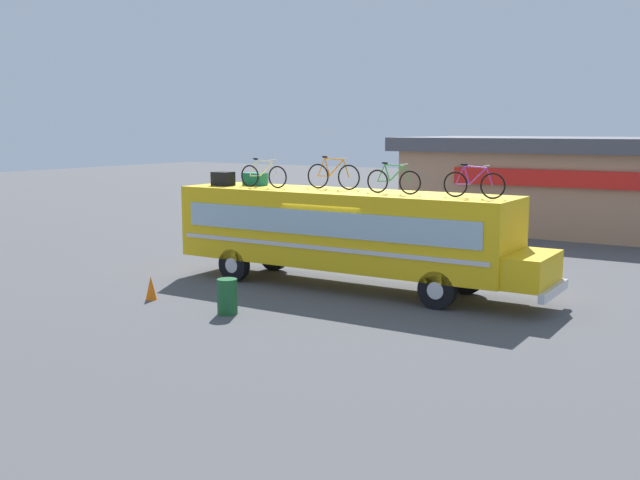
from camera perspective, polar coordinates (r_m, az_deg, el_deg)
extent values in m
plane|color=#4C4C4F|center=(21.80, 1.64, -3.60)|extent=(120.00, 120.00, 0.00)
cube|color=yellow|center=(21.50, 1.66, 0.95)|extent=(10.21, 2.36, 2.15)
cube|color=yellow|center=(19.43, 16.05, -2.21)|extent=(0.98, 2.17, 0.81)
cube|color=#99B7C6|center=(20.46, -0.03, 1.28)|extent=(9.39, 0.04, 0.70)
cube|color=#99B7C6|center=(22.50, 3.21, 1.93)|extent=(9.39, 0.04, 0.70)
cube|color=silver|center=(20.55, -0.03, -0.62)|extent=(9.80, 0.03, 0.12)
cube|color=silver|center=(22.59, 3.19, 0.21)|extent=(9.80, 0.03, 0.12)
cube|color=silver|center=(19.38, 17.55, -3.77)|extent=(0.16, 2.24, 0.24)
cylinder|color=black|center=(19.26, 9.02, -3.81)|extent=(1.00, 0.28, 1.00)
cylinder|color=silver|center=(19.26, 9.02, -3.81)|extent=(0.45, 0.30, 0.45)
cylinder|color=black|center=(21.16, 11.24, -2.76)|extent=(1.00, 0.28, 1.00)
cylinder|color=silver|center=(21.16, 11.24, -2.76)|extent=(0.45, 0.30, 0.45)
cylinder|color=black|center=(22.63, -6.63, -1.91)|extent=(1.00, 0.28, 1.00)
cylinder|color=silver|center=(22.63, -6.63, -1.91)|extent=(0.45, 0.30, 0.45)
cylinder|color=black|center=(24.26, -3.56, -1.16)|extent=(1.00, 0.28, 1.00)
cylinder|color=silver|center=(24.26, -3.56, -1.16)|extent=(0.45, 0.30, 0.45)
cube|color=black|center=(23.50, -7.48, 4.70)|extent=(0.59, 0.51, 0.43)
cube|color=#1E7F66|center=(23.52, -5.03, 4.69)|extent=(0.71, 0.40, 0.39)
torus|color=black|center=(22.96, -5.42, 4.94)|extent=(0.67, 0.04, 0.67)
torus|color=black|center=(22.34, -3.29, 4.86)|extent=(0.67, 0.04, 0.67)
cylinder|color=white|center=(22.75, -4.80, 5.56)|extent=(0.20, 0.04, 0.48)
cylinder|color=white|center=(22.57, -4.16, 5.50)|extent=(0.48, 0.04, 0.46)
cylinder|color=white|center=(22.61, -4.34, 6.09)|extent=(0.63, 0.04, 0.07)
cylinder|color=white|center=(22.84, -5.03, 4.95)|extent=(0.40, 0.03, 0.05)
cylinder|color=white|center=(22.87, -5.20, 5.54)|extent=(0.26, 0.03, 0.50)
cylinder|color=white|center=(22.38, -3.49, 5.45)|extent=(0.22, 0.03, 0.47)
cylinder|color=silver|center=(22.42, -3.69, 6.17)|extent=(0.03, 0.44, 0.03)
ellipsoid|color=black|center=(22.79, -4.98, 6.25)|extent=(0.20, 0.08, 0.06)
torus|color=black|center=(22.20, -0.15, 4.94)|extent=(0.74, 0.04, 0.74)
torus|color=black|center=(21.66, 2.23, 4.84)|extent=(0.74, 0.04, 0.74)
cylinder|color=orange|center=(22.02, 0.55, 5.64)|extent=(0.20, 0.04, 0.53)
cylinder|color=orange|center=(21.86, 1.27, 5.57)|extent=(0.49, 0.04, 0.51)
cylinder|color=orange|center=(21.89, 1.08, 6.25)|extent=(0.64, 0.04, 0.07)
cylinder|color=orange|center=(22.10, 0.29, 4.95)|extent=(0.40, 0.03, 0.05)
cylinder|color=orange|center=(22.13, 0.11, 5.63)|extent=(0.26, 0.03, 0.55)
cylinder|color=orange|center=(21.69, 2.02, 5.52)|extent=(0.22, 0.03, 0.52)
cylinder|color=silver|center=(21.72, 1.80, 6.32)|extent=(0.03, 0.44, 0.03)
ellipsoid|color=black|center=(22.05, 0.37, 6.42)|extent=(0.20, 0.08, 0.06)
torus|color=black|center=(20.70, 4.46, 4.53)|extent=(0.65, 0.04, 0.65)
torus|color=black|center=(20.26, 6.95, 4.41)|extent=(0.65, 0.04, 0.65)
cylinder|color=green|center=(20.55, 5.20, 5.18)|extent=(0.19, 0.04, 0.46)
cylinder|color=green|center=(20.42, 5.95, 5.11)|extent=(0.46, 0.04, 0.45)
cylinder|color=green|center=(20.44, 5.76, 5.75)|extent=(0.60, 0.04, 0.07)
cylinder|color=green|center=(20.62, 4.92, 4.54)|extent=(0.38, 0.03, 0.05)
cylinder|color=green|center=(20.64, 4.73, 5.17)|extent=(0.24, 0.03, 0.48)
cylinder|color=green|center=(20.29, 6.73, 5.04)|extent=(0.21, 0.03, 0.45)
cylinder|color=silver|center=(20.31, 6.51, 5.82)|extent=(0.03, 0.44, 0.03)
ellipsoid|color=black|center=(20.57, 5.01, 5.93)|extent=(0.20, 0.08, 0.06)
torus|color=black|center=(19.69, 10.39, 4.24)|extent=(0.67, 0.04, 0.67)
torus|color=black|center=(19.35, 13.16, 4.08)|extent=(0.67, 0.04, 0.67)
cylinder|color=purple|center=(19.57, 11.23, 4.93)|extent=(0.19, 0.04, 0.48)
cylinder|color=purple|center=(19.46, 12.06, 4.84)|extent=(0.47, 0.04, 0.46)
cylinder|color=purple|center=(19.48, 11.86, 5.53)|extent=(0.60, 0.04, 0.07)
cylinder|color=purple|center=(19.62, 10.91, 4.24)|extent=(0.38, 0.03, 0.05)
cylinder|color=purple|center=(19.64, 10.71, 4.93)|extent=(0.25, 0.03, 0.50)
cylinder|color=purple|center=(19.36, 12.93, 4.76)|extent=(0.21, 0.03, 0.47)
cylinder|color=silver|center=(19.38, 12.71, 5.59)|extent=(0.03, 0.44, 0.03)
ellipsoid|color=black|center=(19.58, 11.04, 5.74)|extent=(0.20, 0.08, 0.06)
cube|color=tan|center=(35.91, 18.99, 3.63)|extent=(13.92, 8.04, 3.58)
cube|color=#4C4C56|center=(35.80, 19.15, 6.97)|extent=(15.04, 8.68, 0.62)
cube|color=red|center=(31.86, 17.35, 4.55)|extent=(8.35, 0.16, 0.70)
cylinder|color=#1E592D|center=(18.66, -7.15, -4.34)|extent=(0.50, 0.50, 0.89)
cone|color=orange|center=(20.59, -12.89, -3.62)|extent=(0.30, 0.30, 0.65)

